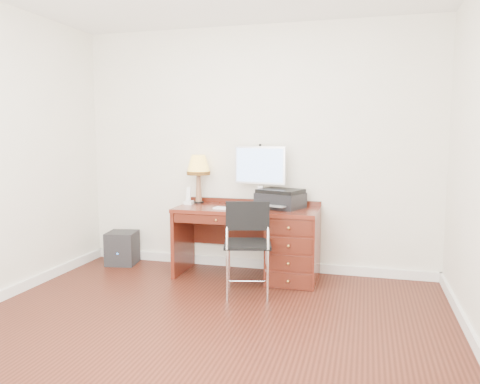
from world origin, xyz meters
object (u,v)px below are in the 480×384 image
(monitor, at_px, (260,169))
(leg_lamp, at_px, (198,168))
(printer, at_px, (280,199))
(equipment_box, at_px, (122,248))
(chair, at_px, (246,238))
(desk, at_px, (277,240))
(phone, at_px, (189,199))

(monitor, bearing_deg, leg_lamp, -178.30)
(printer, distance_m, equipment_box, 2.00)
(chair, bearing_deg, desk, 59.71)
(printer, distance_m, chair, 0.77)
(monitor, height_order, equipment_box, monitor)
(monitor, bearing_deg, chair, -82.81)
(desk, xyz_separation_m, printer, (0.02, 0.07, 0.44))
(desk, bearing_deg, monitor, 146.84)
(phone, xyz_separation_m, equipment_box, (-0.86, 0.04, -0.61))
(printer, relative_size, equipment_box, 1.41)
(leg_lamp, bearing_deg, chair, -46.36)
(desk, bearing_deg, equipment_box, 177.05)
(printer, bearing_deg, monitor, -177.76)
(desk, distance_m, leg_lamp, 1.20)
(monitor, xyz_separation_m, printer, (0.24, -0.08, -0.31))
(phone, bearing_deg, monitor, 5.27)
(leg_lamp, relative_size, phone, 2.89)
(printer, height_order, chair, printer)
(monitor, distance_m, equipment_box, 1.91)
(desk, relative_size, printer, 2.78)
(phone, bearing_deg, leg_lamp, 56.70)
(equipment_box, bearing_deg, leg_lamp, -4.66)
(desk, relative_size, chair, 1.62)
(printer, height_order, equipment_box, printer)
(monitor, relative_size, leg_lamp, 1.19)
(chair, bearing_deg, equipment_box, 143.25)
(monitor, xyz_separation_m, phone, (-0.78, -0.09, -0.35))
(desk, bearing_deg, printer, 72.16)
(phone, height_order, equipment_box, phone)
(desk, height_order, equipment_box, desk)
(chair, relative_size, equipment_box, 2.41)
(phone, distance_m, chair, 1.09)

